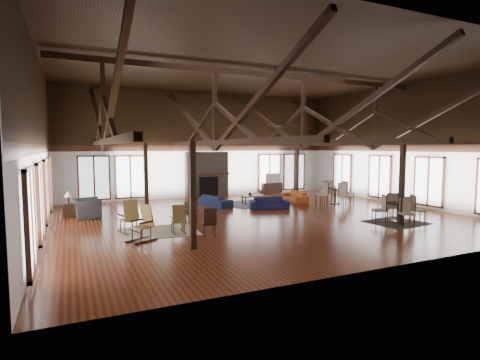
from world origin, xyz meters
name	(u,v)px	position (x,y,z in m)	size (l,w,h in m)	color
floor	(261,217)	(0.00, 0.00, 0.00)	(16.00, 16.00, 0.00)	#602C14
ceiling	(262,68)	(0.00, 0.00, 6.00)	(16.00, 14.00, 0.02)	black
wall_back	(205,145)	(0.00, 7.00, 3.00)	(16.00, 0.02, 6.00)	silver
wall_front	(400,141)	(0.00, -7.00, 3.00)	(16.00, 0.02, 6.00)	silver
wall_left	(38,143)	(-8.00, 0.00, 3.00)	(0.02, 14.00, 6.00)	silver
wall_right	(405,144)	(8.00, 0.00, 3.00)	(0.02, 14.00, 6.00)	silver
roof_truss	(262,118)	(0.00, 0.00, 4.03)	(15.60, 14.07, 3.14)	black
post_grid	(261,180)	(0.00, 0.00, 1.52)	(8.16, 7.16, 3.05)	black
fireplace	(207,175)	(0.00, 6.67, 1.29)	(2.50, 0.69, 2.60)	#63574B
ceiling_fan	(285,125)	(0.50, -1.00, 3.73)	(1.60, 1.60, 0.75)	black
sofa_navy_front	(269,203)	(1.33, 1.69, 0.26)	(1.79, 0.70, 0.52)	#141639
sofa_navy_left	(216,201)	(-0.72, 3.37, 0.27)	(0.72, 1.84, 0.54)	#161E3E
sofa_orange	(294,196)	(3.61, 3.09, 0.28)	(0.75, 1.91, 0.56)	#AE4A21
coffee_table	(252,196)	(1.28, 3.39, 0.37)	(1.21, 0.77, 0.43)	brown
vase	(250,194)	(1.15, 3.40, 0.53)	(0.19, 0.19, 0.19)	#B2B2B2
armchair	(86,208)	(-6.55, 2.80, 0.39)	(1.04, 1.19, 0.78)	#272729
side_table_lamp	(69,207)	(-7.20, 3.12, 0.42)	(0.43, 0.43, 1.10)	black
rocking_chair_a	(130,217)	(-5.34, -0.78, 0.53)	(0.67, 0.97, 1.13)	olive
rocking_chair_b	(178,220)	(-3.87, -1.44, 0.46)	(0.46, 0.78, 0.97)	olive
rocking_chair_c	(144,224)	(-5.09, -1.96, 0.53)	(0.99, 0.82, 1.12)	olive
side_chair_a	(190,211)	(-3.13, -0.40, 0.52)	(0.53, 0.53, 0.90)	black
side_chair_b	(210,220)	(-3.13, -2.46, 0.56)	(0.47, 0.47, 0.96)	black
cafe_table_near	(398,209)	(4.31, -3.10, 0.51)	(1.98, 1.98, 1.03)	black
cafe_table_far	(335,193)	(5.15, 1.70, 0.55)	(2.13, 2.13, 1.10)	black
cup_near	(399,202)	(4.31, -3.10, 0.79)	(0.13, 0.13, 0.10)	#B2B2B2
cup_far	(335,187)	(5.12, 1.67, 0.84)	(0.12, 0.12, 0.10)	#B2B2B2
tv_console	(271,188)	(4.27, 6.75, 0.33)	(1.31, 0.49, 0.66)	black
television	(272,178)	(4.29, 6.75, 0.95)	(1.03, 0.13, 0.59)	#B2B2B2
rug_tan	(157,232)	(-4.47, -0.93, 0.01)	(2.61, 2.05, 0.01)	tan
rug_navy	(253,203)	(1.34, 3.48, 0.01)	(3.15, 2.36, 0.01)	#1C234E
rug_dark	(396,222)	(4.16, -3.15, 0.01)	(1.99, 1.81, 0.01)	black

